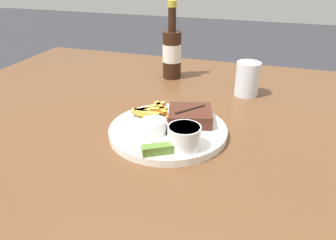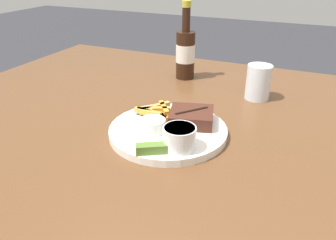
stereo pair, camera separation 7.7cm
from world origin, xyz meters
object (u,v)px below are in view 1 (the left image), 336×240
Objects in this scene: dinner_plate at (168,131)px; dipping_sauce_cup at (154,126)px; steak_portion at (190,116)px; fork_utensil at (144,119)px; knife_utensil at (178,122)px; beer_bottle at (172,52)px; pickle_spear at (158,149)px; drinking_glass at (247,79)px; coleslaw_cup at (184,136)px.

dipping_sauce_cup is at bearing -127.03° from dinner_plate.
dipping_sauce_cup is at bearing -130.31° from steak_portion.
fork_utensil is 0.09m from knife_utensil.
steak_portion is at bearing 29.12° from fork_utensil.
fork_utensil is 0.38m from beer_bottle.
pickle_spear is (0.01, -0.11, 0.02)m from dinner_plate.
fork_utensil is 0.51× the size of beer_bottle.
drinking_glass reaches higher than steak_portion.
dinner_plate is 4.13× the size of pickle_spear.
drinking_glass is (0.26, -0.09, -0.04)m from beer_bottle.
dipping_sauce_cup is 0.58× the size of drinking_glass.
fork_utensil is (-0.05, 0.05, -0.02)m from dipping_sauce_cup.
drinking_glass reaches higher than fork_utensil.
dipping_sauce_cup is 0.09m from pickle_spear.
beer_bottle is (-0.11, 0.39, 0.08)m from dinner_plate.
fork_utensil is (-0.07, 0.02, 0.01)m from dinner_plate.
dipping_sauce_cup is at bearing 156.55° from knife_utensil.
coleslaw_cup is 0.43× the size of knife_utensil.
pickle_spear is 0.52× the size of fork_utensil.
dipping_sauce_cup is 0.38m from drinking_glass.
knife_utensil is 0.31m from drinking_glass.
drinking_glass is at bearing 71.79° from pickle_spear.
pickle_spear is at bearing -171.40° from knife_utensil.
dinner_plate is 1.70× the size of knife_utensil.
pickle_spear is at bearing -82.95° from dinner_plate.
pickle_spear is at bearing -76.26° from beer_bottle.
coleslaw_cup is 0.54× the size of fork_utensil.
pickle_spear is at bearing -108.21° from drinking_glass.
dipping_sauce_cup is at bearing 153.14° from coleslaw_cup.
beer_bottle reaches higher than dinner_plate.
dipping_sauce_cup is 0.07m from fork_utensil.
fork_utensil is 0.37m from drinking_glass.
beer_bottle is at bearing 109.88° from coleslaw_cup.
drinking_glass is at bearing 68.79° from fork_utensil.
steak_portion is at bearing 98.23° from coleslaw_cup.
dinner_plate is 4.75× the size of dipping_sauce_cup.
steak_portion is 0.95× the size of fork_utensil.
steak_portion is at bearing -50.16° from knife_utensil.
fork_utensil is at bearing 130.95° from dipping_sauce_cup.
drinking_glass is at bearing 62.47° from dipping_sauce_cup.
coleslaw_cup is 1.20× the size of dipping_sauce_cup.
coleslaw_cup is 0.12m from knife_utensil.
beer_bottle is 0.28m from drinking_glass.
beer_bottle reaches higher than fork_utensil.
pickle_spear is (-0.05, -0.04, -0.02)m from coleslaw_cup.
coleslaw_cup is 1.04× the size of pickle_spear.
dipping_sauce_cup reaches higher than fork_utensil.
dinner_plate is 0.10m from coleslaw_cup.
coleslaw_cup reaches higher than knife_utensil.
steak_portion is 0.03m from knife_utensil.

